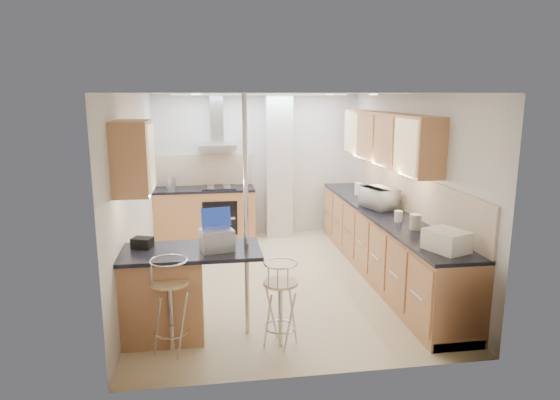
{
  "coord_description": "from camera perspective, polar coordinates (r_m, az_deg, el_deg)",
  "views": [
    {
      "loc": [
        -0.93,
        -6.38,
        2.49
      ],
      "look_at": [
        0.07,
        0.2,
        1.07
      ],
      "focal_mm": 32.0,
      "sensor_mm": 36.0,
      "label": 1
    }
  ],
  "objects": [
    {
      "name": "bar_stool_near",
      "position": [
        5.06,
        -12.39,
        -11.7
      ],
      "size": [
        0.42,
        0.42,
        0.96
      ],
      "primitive_type": null,
      "rotation": [
        0.0,
        0.0,
        -0.07
      ],
      "color": "#DCB676",
      "rests_on": "ground"
    },
    {
      "name": "jar_b",
      "position": [
        7.39,
        10.15,
        0.15
      ],
      "size": [
        0.12,
        0.12,
        0.15
      ],
      "primitive_type": "cylinder",
      "rotation": [
        0.0,
        0.0,
        -0.14
      ],
      "color": "white",
      "rests_on": "right_counter"
    },
    {
      "name": "back_counter",
      "position": [
        8.72,
        -8.58,
        -1.6
      ],
      "size": [
        1.7,
        0.63,
        0.92
      ],
      "color": "#BE7A4C",
      "rests_on": "ground"
    },
    {
      "name": "peninsula",
      "position": [
        5.33,
        -10.28,
        -10.41
      ],
      "size": [
        1.47,
        0.72,
        0.94
      ],
      "color": "#BE7A4C",
      "rests_on": "ground"
    },
    {
      "name": "bar_stool_end",
      "position": [
        5.07,
        0.05,
        -11.81
      ],
      "size": [
        0.46,
        0.46,
        0.89
      ],
      "primitive_type": null,
      "rotation": [
        0.0,
        0.0,
        1.25
      ],
      "color": "#DCB676",
      "rests_on": "ground"
    },
    {
      "name": "jar_c",
      "position": [
        6.12,
        15.22,
        -2.42
      ],
      "size": [
        0.15,
        0.15,
        0.18
      ],
      "primitive_type": "cylinder",
      "rotation": [
        0.0,
        0.0,
        0.09
      ],
      "color": "#BBB196",
      "rests_on": "right_counter"
    },
    {
      "name": "bread_bin",
      "position": [
        5.38,
        18.51,
        -4.42
      ],
      "size": [
        0.45,
        0.5,
        0.21
      ],
      "primitive_type": "cube",
      "rotation": [
        0.0,
        0.0,
        0.38
      ],
      "color": "white",
      "rests_on": "right_counter"
    },
    {
      "name": "room_shell",
      "position": [
        6.94,
        1.82,
        4.14
      ],
      "size": [
        3.64,
        4.84,
        2.51
      ],
      "color": "silver",
      "rests_on": "ground"
    },
    {
      "name": "ground",
      "position": [
        6.91,
        -0.36,
        -9.11
      ],
      "size": [
        4.8,
        4.8,
        0.0
      ],
      "primitive_type": "plane",
      "color": "beige",
      "rests_on": "ground"
    },
    {
      "name": "laptop",
      "position": [
        5.08,
        -7.22,
        -4.55
      ],
      "size": [
        0.36,
        0.3,
        0.22
      ],
      "primitive_type": "cube",
      "rotation": [
        0.0,
        0.0,
        0.21
      ],
      "color": "#94959B",
      "rests_on": "peninsula"
    },
    {
      "name": "jar_a",
      "position": [
        8.04,
        8.95,
        1.28
      ],
      "size": [
        0.15,
        0.15,
        0.19
      ],
      "primitive_type": "cylinder",
      "rotation": [
        0.0,
        0.0,
        -0.33
      ],
      "color": "white",
      "rests_on": "right_counter"
    },
    {
      "name": "jar_d",
      "position": [
        6.44,
        13.38,
        -1.81
      ],
      "size": [
        0.12,
        0.12,
        0.14
      ],
      "primitive_type": "cylinder",
      "rotation": [
        0.0,
        0.0,
        0.24
      ],
      "color": "white",
      "rests_on": "right_counter"
    },
    {
      "name": "microwave",
      "position": [
        7.11,
        11.31,
        0.22
      ],
      "size": [
        0.5,
        0.61,
        0.29
      ],
      "primitive_type": "imported",
      "rotation": [
        0.0,
        0.0,
        1.86
      ],
      "color": "white",
      "rests_on": "right_counter"
    },
    {
      "name": "right_counter",
      "position": [
        7.12,
        11.7,
        -4.81
      ],
      "size": [
        0.63,
        4.4,
        0.92
      ],
      "color": "#BE7A4C",
      "rests_on": "ground"
    },
    {
      "name": "kettle",
      "position": [
        8.69,
        -12.38,
        2.0
      ],
      "size": [
        0.16,
        0.16,
        0.21
      ],
      "primitive_type": "cylinder",
      "color": "silver",
      "rests_on": "back_counter"
    },
    {
      "name": "bag",
      "position": [
        5.33,
        -15.46,
        -4.74
      ],
      "size": [
        0.24,
        0.21,
        0.11
      ],
      "primitive_type": "cube",
      "rotation": [
        0.0,
        0.0,
        -0.37
      ],
      "color": "black",
      "rests_on": "peninsula"
    }
  ]
}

